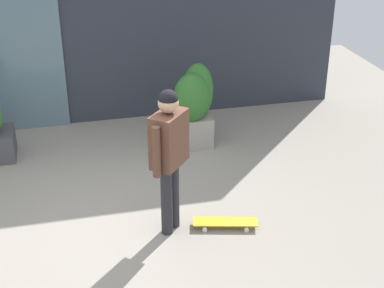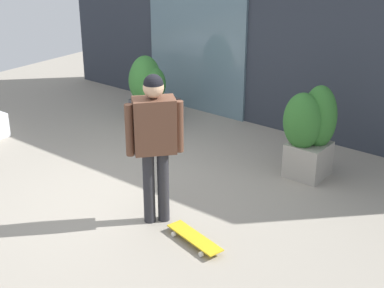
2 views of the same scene
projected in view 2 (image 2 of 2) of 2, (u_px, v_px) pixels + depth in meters
ground_plane at (130, 193)px, 7.08m from camera, size 12.00×12.00×0.00m
building_facade at (266, 10)px, 8.65m from camera, size 8.37×0.31×3.68m
skateboarder at (155, 134)px, 6.06m from camera, size 0.49×0.51×1.72m
skateboard at (195, 238)px, 6.02m from camera, size 0.77×0.36×0.08m
planter_box_left at (148, 88)px, 9.13m from camera, size 0.68×0.63×1.11m
planter_box_right at (312, 128)px, 7.27m from camera, size 0.62×0.61×1.24m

